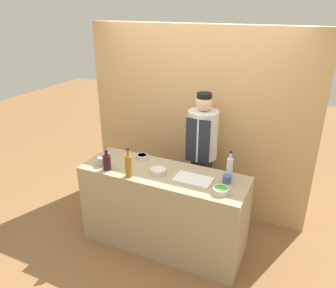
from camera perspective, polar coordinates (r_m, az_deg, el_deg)
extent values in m
plane|color=olive|center=(4.05, -0.78, -16.81)|extent=(14.00, 14.00, 0.00)
cube|color=tan|center=(4.27, 5.07, 3.90)|extent=(2.95, 0.18, 2.40)
cube|color=tan|center=(3.77, -0.82, -11.29)|extent=(1.82, 0.62, 0.95)
cylinder|color=silver|center=(3.48, -1.70, -4.75)|extent=(0.16, 0.16, 0.05)
cylinder|color=orange|center=(3.47, -1.70, -4.48)|extent=(0.13, 0.13, 0.02)
cylinder|color=silver|center=(3.80, -4.49, -2.26)|extent=(0.13, 0.13, 0.06)
cylinder|color=#703384|center=(3.79, -4.50, -2.00)|extent=(0.10, 0.10, 0.02)
cylinder|color=silver|center=(3.18, 9.21, -7.99)|extent=(0.15, 0.15, 0.06)
cylinder|color=green|center=(3.17, 9.23, -7.69)|extent=(0.13, 0.13, 0.02)
cube|color=white|center=(3.37, 4.39, -6.18)|extent=(0.38, 0.23, 0.02)
cylinder|color=silver|center=(3.43, 10.69, -4.13)|extent=(0.06, 0.06, 0.21)
cylinder|color=silver|center=(3.37, 10.86, -2.03)|extent=(0.03, 0.03, 0.06)
cylinder|color=black|center=(3.35, 10.91, -1.40)|extent=(0.03, 0.03, 0.02)
cylinder|color=black|center=(3.59, -10.59, -3.21)|extent=(0.09, 0.09, 0.17)
cylinder|color=black|center=(3.55, -10.72, -1.63)|extent=(0.03, 0.03, 0.05)
cylinder|color=black|center=(3.53, -10.76, -1.15)|extent=(0.04, 0.04, 0.01)
cylinder|color=#9E661E|center=(3.41, -6.90, -3.88)|extent=(0.07, 0.07, 0.23)
cylinder|color=#9E661E|center=(3.34, -7.03, -1.54)|extent=(0.03, 0.03, 0.07)
cylinder|color=black|center=(3.32, -7.07, -0.83)|extent=(0.03, 0.03, 0.02)
cylinder|color=#386093|center=(3.36, 10.22, -6.03)|extent=(0.09, 0.09, 0.08)
cylinder|color=#B7B7BC|center=(3.72, -11.35, -2.93)|extent=(0.09, 0.09, 0.09)
cylinder|color=#28282D|center=(4.23, 5.65, -7.64)|extent=(0.26, 0.26, 0.89)
cylinder|color=silver|center=(3.90, 6.07, 1.67)|extent=(0.36, 0.36, 0.58)
cube|color=#232838|center=(3.76, 5.17, 0.47)|extent=(0.29, 0.02, 0.53)
sphere|color=beige|center=(3.78, 6.32, 7.19)|extent=(0.20, 0.20, 0.20)
cylinder|color=black|center=(3.76, 6.37, 8.30)|extent=(0.17, 0.17, 0.07)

